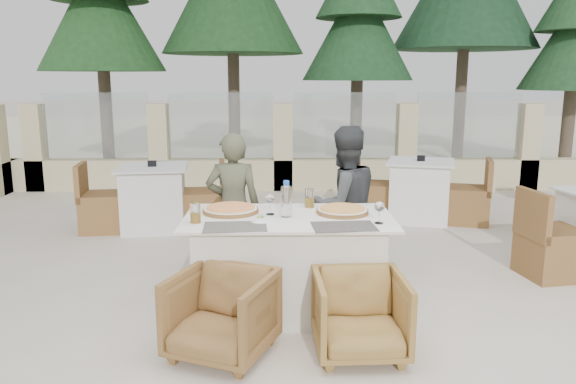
{
  "coord_description": "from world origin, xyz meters",
  "views": [
    {
      "loc": [
        -0.04,
        -4.27,
        1.82
      ],
      "look_at": [
        0.02,
        0.21,
        0.9
      ],
      "focal_mm": 35.0,
      "sensor_mm": 36.0,
      "label": 1
    }
  ],
  "objects_px": {
    "pizza_left": "(231,209)",
    "armchair_far_left": "(240,244)",
    "pizza_right": "(342,210)",
    "armchair_near_right": "(360,315)",
    "beer_glass_right": "(310,198)",
    "olive_dish": "(261,219)",
    "wine_glass_corner": "(379,211)",
    "dining_table": "(289,264)",
    "diner_left": "(233,207)",
    "water_bottle": "(286,199)",
    "beer_glass_left": "(195,213)",
    "armchair_near_left": "(222,314)",
    "wine_glass_centre": "(270,203)",
    "bg_table_b": "(419,191)",
    "bg_table_a": "(154,198)",
    "armchair_far_right": "(330,242)",
    "diner_right": "(344,206)"
  },
  "relations": [
    {
      "from": "pizza_left",
      "to": "bg_table_a",
      "type": "bearing_deg",
      "value": 116.09
    },
    {
      "from": "bg_table_b",
      "to": "armchair_near_right",
      "type": "bearing_deg",
      "value": -93.94
    },
    {
      "from": "wine_glass_centre",
      "to": "diner_left",
      "type": "distance_m",
      "value": 0.79
    },
    {
      "from": "beer_glass_right",
      "to": "bg_table_b",
      "type": "bearing_deg",
      "value": 58.75
    },
    {
      "from": "wine_glass_centre",
      "to": "dining_table",
      "type": "bearing_deg",
      "value": -23.27
    },
    {
      "from": "diner_right",
      "to": "armchair_far_left",
      "type": "bearing_deg",
      "value": -32.72
    },
    {
      "from": "dining_table",
      "to": "diner_left",
      "type": "height_order",
      "value": "diner_left"
    },
    {
      "from": "beer_glass_right",
      "to": "pizza_right",
      "type": "bearing_deg",
      "value": -40.84
    },
    {
      "from": "olive_dish",
      "to": "bg_table_b",
      "type": "relative_size",
      "value": 0.07
    },
    {
      "from": "armchair_near_left",
      "to": "armchair_near_right",
      "type": "xyz_separation_m",
      "value": [
        0.91,
        0.0,
        -0.01
      ]
    },
    {
      "from": "water_bottle",
      "to": "armchair_near_left",
      "type": "bearing_deg",
      "value": -121.32
    },
    {
      "from": "dining_table",
      "to": "olive_dish",
      "type": "distance_m",
      "value": 0.48
    },
    {
      "from": "dining_table",
      "to": "wine_glass_centre",
      "type": "height_order",
      "value": "wine_glass_centre"
    },
    {
      "from": "beer_glass_left",
      "to": "diner_left",
      "type": "xyz_separation_m",
      "value": [
        0.2,
        0.92,
        -0.17
      ]
    },
    {
      "from": "pizza_left",
      "to": "armchair_near_left",
      "type": "distance_m",
      "value": 1.0
    },
    {
      "from": "dining_table",
      "to": "bg_table_b",
      "type": "xyz_separation_m",
      "value": [
        1.73,
        2.87,
        0.0
      ]
    },
    {
      "from": "dining_table",
      "to": "bg_table_b",
      "type": "bearing_deg",
      "value": 58.9
    },
    {
      "from": "armchair_near_right",
      "to": "diner_right",
      "type": "bearing_deg",
      "value": 86.04
    },
    {
      "from": "olive_dish",
      "to": "pizza_left",
      "type": "bearing_deg",
      "value": 129.8
    },
    {
      "from": "diner_left",
      "to": "wine_glass_corner",
      "type": "bearing_deg",
      "value": 139.15
    },
    {
      "from": "dining_table",
      "to": "pizza_right",
      "type": "distance_m",
      "value": 0.6
    },
    {
      "from": "water_bottle",
      "to": "armchair_near_right",
      "type": "distance_m",
      "value": 1.07
    },
    {
      "from": "pizza_right",
      "to": "armchair_far_left",
      "type": "xyz_separation_m",
      "value": [
        -0.86,
        0.7,
        -0.48
      ]
    },
    {
      "from": "armchair_near_left",
      "to": "water_bottle",
      "type": "bearing_deg",
      "value": 80.82
    },
    {
      "from": "pizza_right",
      "to": "armchair_near_left",
      "type": "relative_size",
      "value": 0.65
    },
    {
      "from": "dining_table",
      "to": "beer_glass_left",
      "type": "distance_m",
      "value": 0.85
    },
    {
      "from": "water_bottle",
      "to": "armchair_near_right",
      "type": "xyz_separation_m",
      "value": [
        0.48,
        -0.71,
        -0.63
      ]
    },
    {
      "from": "water_bottle",
      "to": "armchair_near_right",
      "type": "bearing_deg",
      "value": -55.9
    },
    {
      "from": "olive_dish",
      "to": "wine_glass_corner",
      "type": "bearing_deg",
      "value": -3.97
    },
    {
      "from": "pizza_left",
      "to": "armchair_far_left",
      "type": "relative_size",
      "value": 0.64
    },
    {
      "from": "water_bottle",
      "to": "olive_dish",
      "type": "xyz_separation_m",
      "value": [
        -0.19,
        -0.15,
        -0.12
      ]
    },
    {
      "from": "beer_glass_right",
      "to": "armchair_near_right",
      "type": "height_order",
      "value": "beer_glass_right"
    },
    {
      "from": "water_bottle",
      "to": "bg_table_b",
      "type": "height_order",
      "value": "water_bottle"
    },
    {
      "from": "beer_glass_right",
      "to": "wine_glass_corner",
      "type": "bearing_deg",
      "value": -47.57
    },
    {
      "from": "beer_glass_right",
      "to": "armchair_far_left",
      "type": "height_order",
      "value": "beer_glass_right"
    },
    {
      "from": "dining_table",
      "to": "wine_glass_centre",
      "type": "distance_m",
      "value": 0.5
    },
    {
      "from": "armchair_near_right",
      "to": "armchair_far_left",
      "type": "bearing_deg",
      "value": 118.28
    },
    {
      "from": "beer_glass_left",
      "to": "bg_table_a",
      "type": "height_order",
      "value": "beer_glass_left"
    },
    {
      "from": "beer_glass_left",
      "to": "water_bottle",
      "type": "bearing_deg",
      "value": 14.59
    },
    {
      "from": "armchair_far_left",
      "to": "armchair_near_right",
      "type": "height_order",
      "value": "armchair_far_left"
    },
    {
      "from": "water_bottle",
      "to": "wine_glass_centre",
      "type": "xyz_separation_m",
      "value": [
        -0.12,
        0.07,
        -0.05
      ]
    },
    {
      "from": "diner_right",
      "to": "bg_table_a",
      "type": "relative_size",
      "value": 0.86
    },
    {
      "from": "armchair_near_left",
      "to": "pizza_left",
      "type": "bearing_deg",
      "value": 112.48
    },
    {
      "from": "beer_glass_right",
      "to": "armchair_far_right",
      "type": "relative_size",
      "value": 0.21
    },
    {
      "from": "dining_table",
      "to": "beer_glass_left",
      "type": "bearing_deg",
      "value": -165.17
    },
    {
      "from": "bg_table_b",
      "to": "beer_glass_left",
      "type": "bearing_deg",
      "value": -112.9
    },
    {
      "from": "bg_table_b",
      "to": "pizza_right",
      "type": "bearing_deg",
      "value": -99.7
    },
    {
      "from": "water_bottle",
      "to": "beer_glass_left",
      "type": "distance_m",
      "value": 0.69
    },
    {
      "from": "pizza_left",
      "to": "armchair_near_right",
      "type": "bearing_deg",
      "value": -42.99
    },
    {
      "from": "beer_glass_right",
      "to": "pizza_left",
      "type": "bearing_deg",
      "value": -165.0
    }
  ]
}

